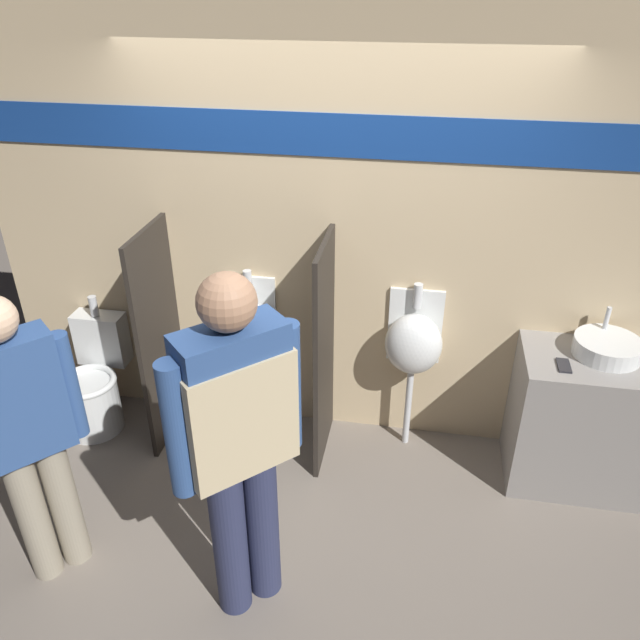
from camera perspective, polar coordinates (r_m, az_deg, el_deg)
ground_plane at (r=4.11m, az=-0.43°, el=-14.00°), size 16.00×16.00×0.00m
display_wall at (r=3.86m, az=1.14°, el=7.14°), size 4.51×0.07×2.70m
sink_counter at (r=4.17m, az=24.18°, el=-8.51°), size 1.02×0.55×0.88m
sink_basin at (r=3.94m, az=24.78°, el=-2.28°), size 0.38×0.38×0.24m
cell_phone at (r=3.76m, az=21.40°, el=-3.90°), size 0.07×0.14×0.01m
divider_near_counter at (r=4.16m, az=-14.47°, el=-1.62°), size 0.03×0.59×1.49m
divider_mid at (r=3.86m, az=0.37°, el=-3.15°), size 0.03×0.59×1.49m
urinal_near_counter at (r=4.10m, az=-6.68°, el=-0.74°), size 0.36×0.26×1.16m
urinal_far at (r=3.95m, az=8.54°, el=-2.15°), size 0.36×0.26×1.16m
toilet at (r=4.62m, az=-19.99°, el=-5.73°), size 0.40×0.57×0.90m
person_in_vest at (r=2.78m, az=-7.53°, el=-10.24°), size 0.51×0.51×1.84m
person_with_lanyard at (r=3.32m, az=-25.29°, el=-9.37°), size 0.41×0.45×1.64m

